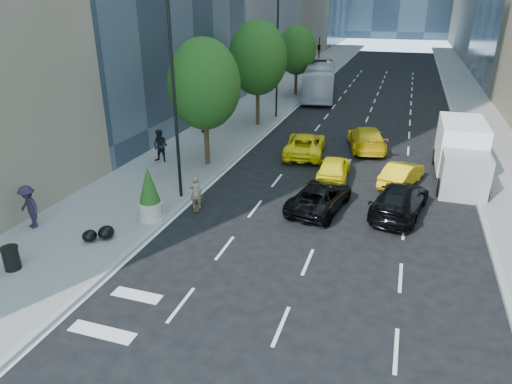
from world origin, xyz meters
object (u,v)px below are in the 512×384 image
(skateboarder, at_px, (196,194))
(planter_shrub, at_px, (149,194))
(box_truck, at_px, (461,153))
(black_sedan_mercedes, at_px, (400,200))
(trash_can, at_px, (11,259))
(black_sedan_lincoln, at_px, (320,197))
(city_bus, at_px, (320,80))

(skateboarder, bearing_deg, planter_shrub, 32.89)
(skateboarder, bearing_deg, box_truck, -164.34)
(black_sedan_mercedes, relative_size, trash_can, 5.80)
(black_sedan_lincoln, height_order, city_bus, city_bus)
(city_bus, distance_m, box_truck, 24.42)
(skateboarder, distance_m, black_sedan_mercedes, 9.71)
(skateboarder, xyz_separation_m, black_sedan_mercedes, (9.36, 2.61, -0.09))
(trash_can, relative_size, planter_shrub, 0.34)
(black_sedan_mercedes, relative_size, box_truck, 0.77)
(black_sedan_mercedes, height_order, box_truck, box_truck)
(black_sedan_mercedes, distance_m, planter_shrub, 11.68)
(skateboarder, xyz_separation_m, box_truck, (12.35, 8.30, 0.78))
(trash_can, height_order, planter_shrub, planter_shrub)
(box_truck, distance_m, planter_shrub, 17.10)
(city_bus, bearing_deg, black_sedan_lincoln, -87.86)
(city_bus, height_order, box_truck, city_bus)
(planter_shrub, bearing_deg, box_truck, 36.18)
(trash_can, bearing_deg, box_truck, 42.98)
(skateboarder, bearing_deg, black_sedan_mercedes, 177.36)
(box_truck, relative_size, trash_can, 7.54)
(black_sedan_mercedes, distance_m, trash_can, 16.74)
(box_truck, bearing_deg, black_sedan_lincoln, -137.23)
(box_truck, bearing_deg, skateboarder, -146.58)
(black_sedan_mercedes, xyz_separation_m, trash_can, (-13.59, -9.77, -0.15))
(city_bus, bearing_deg, box_truck, -69.31)
(black_sedan_mercedes, bearing_deg, skateboarder, 25.82)
(skateboarder, height_order, box_truck, box_truck)
(trash_can, distance_m, planter_shrub, 6.10)
(skateboarder, distance_m, black_sedan_lincoln, 6.00)
(black_sedan_lincoln, relative_size, city_bus, 0.38)
(trash_can, bearing_deg, skateboarder, 59.39)
(black_sedan_mercedes, distance_m, box_truck, 6.49)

